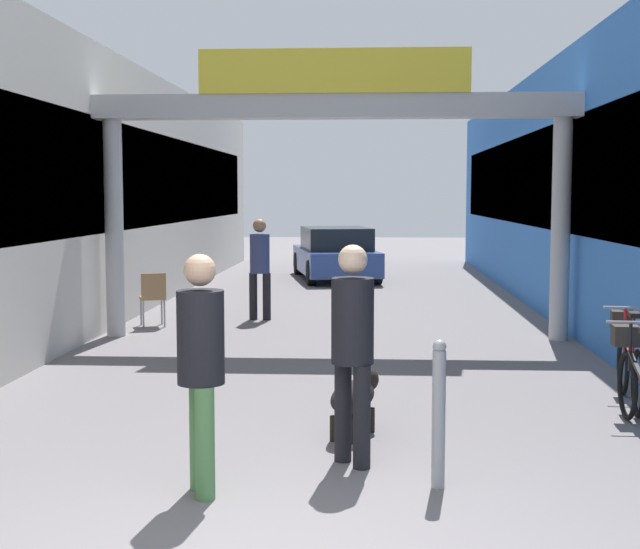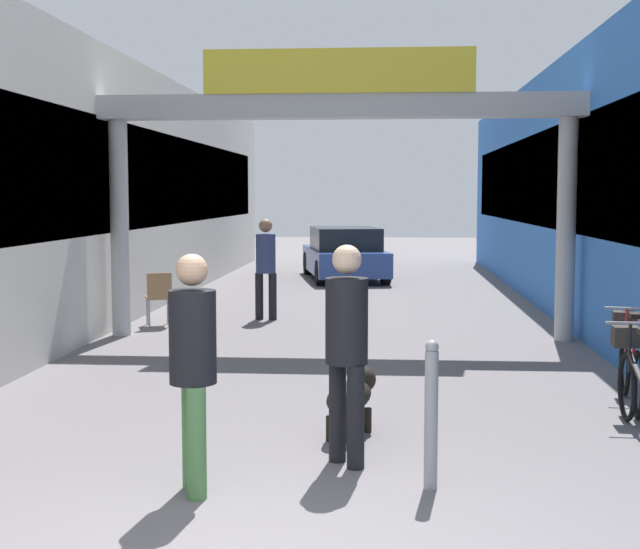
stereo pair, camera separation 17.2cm
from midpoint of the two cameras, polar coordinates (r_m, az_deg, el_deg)
storefront_left at (r=16.89m, az=-15.58°, el=5.19°), size 3.00×26.00×4.46m
storefront_right at (r=16.51m, az=20.05°, el=5.07°), size 3.00×26.00×4.46m
arcade_sign_gateway at (r=13.34m, az=1.58°, el=8.88°), size 7.40×0.47×4.28m
pedestrian_with_dog at (r=7.09m, az=2.41°, el=-4.16°), size 0.48×0.48×1.77m
pedestrian_companion at (r=6.46m, az=-7.38°, el=-5.26°), size 0.44×0.44×1.75m
pedestrian_carrying_crate at (r=15.36m, az=-3.17°, el=0.81°), size 0.39×0.38×1.75m
dog_on_leash at (r=8.09m, az=2.68°, el=-7.72°), size 0.55×0.83×0.58m
bicycle_black_second at (r=8.70m, az=20.18°, el=-6.64°), size 0.46×1.69×0.98m
bicycle_red_third at (r=9.82m, az=19.70°, el=-5.30°), size 0.46×1.68×0.98m
bollard_post_metal at (r=6.67m, az=7.87°, el=-8.82°), size 0.10×0.10×1.11m
cafe_chair_wood_nearer at (r=14.82m, az=-9.95°, el=-1.22°), size 0.52×0.52×0.89m
parked_car_blue at (r=22.67m, az=1.81°, el=1.31°), size 2.47×4.26×1.33m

